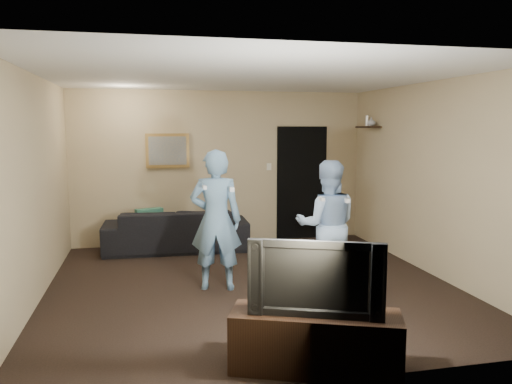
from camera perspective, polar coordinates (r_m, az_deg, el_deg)
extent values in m
plane|color=black|center=(6.44, -0.58, -10.58)|extent=(5.00, 5.00, 0.00)
cube|color=silver|center=(6.15, -0.61, 13.11)|extent=(5.00, 5.00, 0.04)
cube|color=tan|center=(8.61, -4.04, 2.82)|extent=(5.00, 0.04, 2.60)
cube|color=tan|center=(3.78, 7.28, -3.18)|extent=(5.00, 0.04, 2.60)
cube|color=tan|center=(6.16, -24.01, 0.34)|extent=(0.04, 5.00, 2.60)
cube|color=tan|center=(7.11, 19.53, 1.43)|extent=(0.04, 5.00, 2.60)
imported|color=black|center=(8.24, -9.10, -4.25)|extent=(2.33, 0.98, 0.67)
cube|color=#1C5543|center=(8.20, -12.09, -3.35)|extent=(0.45, 0.27, 0.43)
cube|color=olive|center=(8.48, -10.08, 4.68)|extent=(0.72, 0.05, 0.57)
cube|color=slate|center=(8.46, -10.07, 4.67)|extent=(0.62, 0.01, 0.47)
cube|color=black|center=(8.94, 5.23, 1.04)|extent=(0.90, 0.06, 2.00)
cube|color=silver|center=(8.75, 1.50, 2.91)|extent=(0.08, 0.02, 0.12)
cube|color=black|center=(8.61, 12.71, 7.25)|extent=(0.20, 0.60, 0.03)
imported|color=#B9B9BE|center=(8.51, 13.04, 7.83)|extent=(0.16, 0.16, 0.15)
cylinder|color=silver|center=(8.65, 12.58, 7.95)|extent=(0.06, 0.06, 0.18)
cube|color=black|center=(4.28, 6.77, -16.61)|extent=(1.44, 0.92, 0.49)
imported|color=black|center=(4.09, 6.89, -9.48)|extent=(1.05, 0.53, 0.62)
imported|color=#678FB3|center=(6.12, -4.61, -3.21)|extent=(0.71, 0.54, 1.73)
cube|color=white|center=(5.82, -5.91, 0.55)|extent=(0.04, 0.14, 0.04)
cube|color=white|center=(5.87, -2.80, 0.31)|extent=(0.05, 0.09, 0.05)
imported|color=#97B5DC|center=(6.19, 8.12, -3.76)|extent=(0.90, 0.78, 1.59)
cube|color=white|center=(5.87, 7.48, -0.78)|extent=(0.04, 0.14, 0.04)
cube|color=white|center=(5.99, 10.35, -0.96)|extent=(0.05, 0.09, 0.05)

